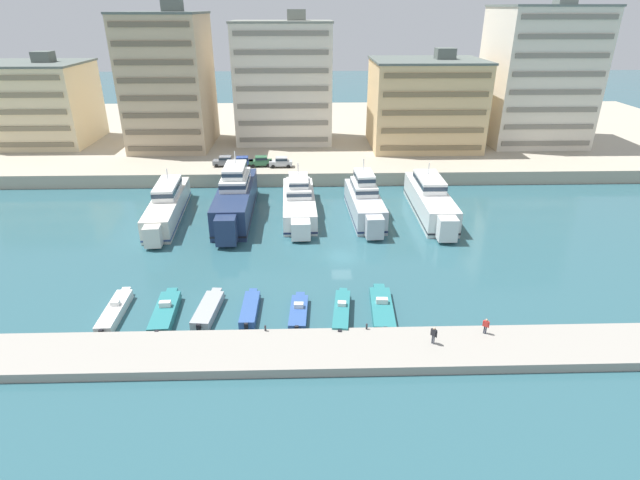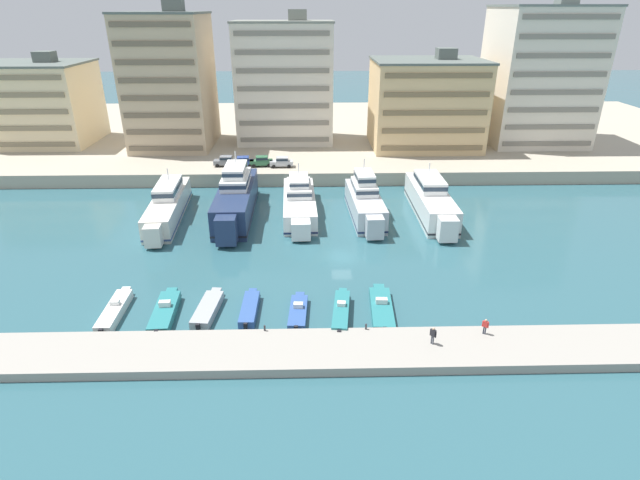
% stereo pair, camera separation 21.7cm
% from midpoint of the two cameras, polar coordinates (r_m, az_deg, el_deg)
% --- Properties ---
extents(ground_plane, '(400.00, 400.00, 0.00)m').
position_cam_midpoint_polar(ground_plane, '(62.36, 2.44, -1.95)').
color(ground_plane, '#2D5B66').
extents(quay_promenade, '(180.00, 70.00, 2.35)m').
position_cam_midpoint_polar(quay_promenade, '(120.59, 0.42, 12.08)').
color(quay_promenade, '#ADA38E').
rests_on(quay_promenade, ground).
extents(pier_dock, '(120.00, 5.83, 0.89)m').
position_cam_midpoint_polar(pier_dock, '(45.75, 4.12, -12.52)').
color(pier_dock, '#9E998E').
rests_on(pier_dock, ground).
extents(yacht_ivory_far_left, '(5.09, 21.79, 6.70)m').
position_cam_midpoint_polar(yacht_ivory_far_left, '(76.60, -17.14, 3.82)').
color(yacht_ivory_far_left, silver).
rests_on(yacht_ivory_far_left, ground).
extents(yacht_navy_left, '(5.06, 22.52, 9.05)m').
position_cam_midpoint_polar(yacht_navy_left, '(74.82, -9.74, 4.71)').
color(yacht_navy_left, navy).
rests_on(yacht_navy_left, ground).
extents(yacht_white_mid_left, '(5.26, 20.09, 7.15)m').
position_cam_midpoint_polar(yacht_white_mid_left, '(74.80, -2.50, 4.41)').
color(yacht_white_mid_left, white).
rests_on(yacht_white_mid_left, ground).
extents(yacht_silver_center_left, '(4.94, 17.84, 8.21)m').
position_cam_midpoint_polar(yacht_silver_center_left, '(73.95, 5.04, 4.40)').
color(yacht_silver_center_left, silver).
rests_on(yacht_silver_center_left, ground).
extents(yacht_white_center, '(4.59, 21.37, 7.14)m').
position_cam_midpoint_polar(yacht_white_center, '(76.43, 12.42, 4.49)').
color(yacht_white_center, white).
rests_on(yacht_white_center, ground).
extents(motorboat_white_far_left, '(1.74, 8.11, 1.43)m').
position_cam_midpoint_polar(motorboat_white_far_left, '(54.93, -22.48, -7.48)').
color(motorboat_white_far_left, white).
rests_on(motorboat_white_far_left, ground).
extents(motorboat_teal_left, '(2.41, 8.14, 1.50)m').
position_cam_midpoint_polar(motorboat_teal_left, '(53.07, -17.36, -7.83)').
color(motorboat_teal_left, teal).
rests_on(motorboat_teal_left, ground).
extents(motorboat_grey_mid_left, '(2.48, 7.19, 0.91)m').
position_cam_midpoint_polar(motorboat_grey_mid_left, '(52.45, -12.76, -7.70)').
color(motorboat_grey_mid_left, '#9EA3A8').
rests_on(motorboat_grey_mid_left, ground).
extents(motorboat_blue_center_left, '(1.64, 6.88, 0.88)m').
position_cam_midpoint_polar(motorboat_blue_center_left, '(51.79, -8.12, -7.77)').
color(motorboat_blue_center_left, '#33569E').
rests_on(motorboat_blue_center_left, ground).
extents(motorboat_blue_center, '(2.00, 6.73, 1.19)m').
position_cam_midpoint_polar(motorboat_blue_center, '(51.01, -2.58, -8.15)').
color(motorboat_blue_center, '#33569E').
rests_on(motorboat_blue_center, ground).
extents(motorboat_teal_center_right, '(2.30, 7.91, 1.49)m').
position_cam_midpoint_polar(motorboat_teal_center_right, '(50.61, 2.36, -8.19)').
color(motorboat_teal_center_right, teal).
rests_on(motorboat_teal_center_right, ground).
extents(motorboat_teal_mid_right, '(2.58, 8.63, 1.31)m').
position_cam_midpoint_polar(motorboat_teal_mid_right, '(51.87, 6.97, -7.68)').
color(motorboat_teal_mid_right, teal).
rests_on(motorboat_teal_mid_right, ground).
extents(car_grey_far_left, '(4.12, 1.95, 1.80)m').
position_cam_midpoint_polar(car_grey_far_left, '(92.04, -10.89, 8.88)').
color(car_grey_far_left, slate).
rests_on(car_grey_far_left, quay_promenade).
extents(car_blue_left, '(4.23, 2.19, 1.80)m').
position_cam_midpoint_polar(car_blue_left, '(91.16, -8.99, 8.87)').
color(car_blue_left, '#28428E').
rests_on(car_blue_left, quay_promenade).
extents(car_green_mid_left, '(4.24, 2.22, 1.80)m').
position_cam_midpoint_polar(car_green_mid_left, '(90.99, -6.86, 8.97)').
color(car_green_mid_left, '#2D6642').
rests_on(car_green_mid_left, quay_promenade).
extents(car_silver_center_left, '(4.12, 1.96, 1.80)m').
position_cam_midpoint_polar(car_silver_center_left, '(90.18, -4.54, 8.92)').
color(car_silver_center_left, '#B7BCC1').
rests_on(car_silver_center_left, quay_promenade).
extents(apartment_block_far_left, '(20.67, 17.21, 18.06)m').
position_cam_midpoint_polar(apartment_block_far_left, '(120.80, -29.54, 13.45)').
color(apartment_block_far_left, beige).
rests_on(apartment_block_far_left, quay_promenade).
extents(apartment_block_left, '(15.47, 18.09, 27.21)m').
position_cam_midpoint_polar(apartment_block_left, '(107.26, -16.91, 16.94)').
color(apartment_block_left, '#C6AD89').
rests_on(apartment_block_left, quay_promenade).
extents(apartment_block_mid_left, '(19.80, 12.89, 25.59)m').
position_cam_midpoint_polar(apartment_block_mid_left, '(107.43, -4.24, 17.47)').
color(apartment_block_mid_left, silver).
rests_on(apartment_block_mid_left, quay_promenade).
extents(apartment_block_center_left, '(21.45, 16.92, 18.88)m').
position_cam_midpoint_polar(apartment_block_center_left, '(105.16, 11.81, 15.01)').
color(apartment_block_center_left, '#E0BC84').
rests_on(apartment_block_center_left, quay_promenade).
extents(apartment_block_center, '(19.41, 17.92, 28.42)m').
position_cam_midpoint_polar(apartment_block_center, '(115.30, 23.55, 16.80)').
color(apartment_block_center, silver).
rests_on(apartment_block_center, quay_promenade).
extents(pedestrian_near_edge, '(0.50, 0.53, 1.75)m').
position_cam_midpoint_polar(pedestrian_near_edge, '(46.25, 12.74, -10.43)').
color(pedestrian_near_edge, '#4C515B').
rests_on(pedestrian_near_edge, pier_dock).
extents(pedestrian_mid_deck, '(0.53, 0.42, 1.60)m').
position_cam_midpoint_polar(pedestrian_mid_deck, '(48.86, 18.31, -9.19)').
color(pedestrian_mid_deck, '#282D3D').
rests_on(pedestrian_mid_deck, pier_dock).
extents(bollard_west, '(0.20, 0.20, 0.61)m').
position_cam_midpoint_polar(bollard_west, '(47.43, -6.40, -9.95)').
color(bollard_west, '#2D2D33').
rests_on(bollard_west, pier_dock).
extents(bollard_west_mid, '(0.20, 0.20, 0.61)m').
position_cam_midpoint_polar(bollard_west_mid, '(47.55, 5.22, -9.78)').
color(bollard_west_mid, '#2D2D33').
rests_on(bollard_west_mid, pier_dock).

